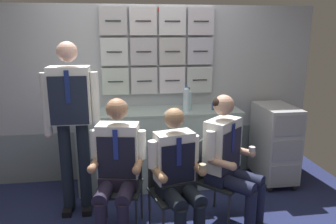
{
  "coord_description": "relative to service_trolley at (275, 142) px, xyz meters",
  "views": [
    {
      "loc": [
        -0.3,
        -2.58,
        1.84
      ],
      "look_at": [
        0.14,
        0.51,
        1.06
      ],
      "focal_mm": 34.44,
      "sensor_mm": 36.0,
      "label": 1
    }
  ],
  "objects": [
    {
      "name": "service_trolley",
      "position": [
        0.0,
        0.0,
        0.0
      ],
      "size": [
        0.4,
        0.65,
        0.97
      ],
      "color": "black",
      "rests_on": "ground"
    },
    {
      "name": "galley_counter",
      "position": [
        -1.42,
        0.13,
        -0.05
      ],
      "size": [
        1.93,
        0.53,
        0.94
      ],
      "color": "#A1B4AF",
      "rests_on": "ground"
    },
    {
      "name": "snack_banana",
      "position": [
        -1.86,
        0.13,
        0.44
      ],
      "size": [
        0.17,
        0.1,
        0.04
      ],
      "color": "yellow",
      "rests_on": "galley_counter"
    },
    {
      "name": "folding_chair_left",
      "position": [
        -1.88,
        -0.67,
        -0.01
      ],
      "size": [
        0.47,
        0.47,
        0.83
      ],
      "color": "#2D2D33",
      "rests_on": "ground"
    },
    {
      "name": "folding_chair_by_counter",
      "position": [
        -0.97,
        -0.69,
        -0.01
      ],
      "size": [
        0.57,
        0.57,
        0.83
      ],
      "color": "#2D2D33",
      "rests_on": "ground"
    },
    {
      "name": "water_bottle_blue_cap",
      "position": [
        -1.07,
        0.12,
        0.54
      ],
      "size": [
        0.08,
        0.08,
        0.26
      ],
      "color": "#B0DAE6",
      "rests_on": "galley_counter"
    },
    {
      "name": "crew_member_left",
      "position": [
        -1.91,
        -0.83,
        0.18
      ],
      "size": [
        0.52,
        0.67,
        1.27
      ],
      "color": "black",
      "rests_on": "ground"
    },
    {
      "name": "crew_member_standing",
      "position": [
        -2.34,
        -0.37,
        0.54
      ],
      "size": [
        0.55,
        0.27,
        1.75
      ],
      "color": "black",
      "rests_on": "ground"
    },
    {
      "name": "folding_chair_right",
      "position": [
        -1.43,
        -0.85,
        -0.01
      ],
      "size": [
        0.48,
        0.48,
        0.83
      ],
      "color": "#2D2D33",
      "rests_on": "ground"
    },
    {
      "name": "coffee_cup_white",
      "position": [
        -0.58,
        0.18,
        0.46
      ],
      "size": [
        0.07,
        0.07,
        0.08
      ],
      "color": "tan",
      "rests_on": "galley_counter"
    },
    {
      "name": "paper_cup_tan",
      "position": [
        -0.77,
        0.06,
        0.47
      ],
      "size": [
        0.07,
        0.07,
        0.08
      ],
      "color": "navy",
      "rests_on": "galley_counter"
    },
    {
      "name": "crew_member_right",
      "position": [
        -1.39,
        -1.01,
        0.14
      ],
      "size": [
        0.49,
        0.63,
        1.21
      ],
      "color": "black",
      "rests_on": "ground"
    },
    {
      "name": "galley_bulkhead",
      "position": [
        -1.52,
        0.41,
        0.58
      ],
      "size": [
        4.2,
        0.14,
        2.15
      ],
      "color": "#A8ACB4",
      "rests_on": "ground"
    },
    {
      "name": "crew_member_by_counter",
      "position": [
        -0.86,
        -0.8,
        0.19
      ],
      "size": [
        0.66,
        0.68,
        1.28
      ],
      "color": "black",
      "rests_on": "ground"
    },
    {
      "name": "water_bottle_short",
      "position": [
        -2.16,
        -0.05,
        0.55
      ],
      "size": [
        0.07,
        0.07,
        0.27
      ],
      "color": "silver",
      "rests_on": "galley_counter"
    },
    {
      "name": "water_bottle_tall",
      "position": [
        -1.12,
        -0.02,
        0.57
      ],
      "size": [
        0.07,
        0.07,
        0.31
      ],
      "color": "silver",
      "rests_on": "galley_counter"
    }
  ]
}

